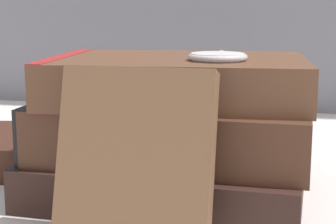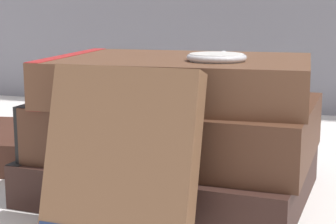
{
  "view_description": "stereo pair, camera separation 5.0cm",
  "coord_description": "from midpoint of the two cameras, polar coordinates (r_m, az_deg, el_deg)",
  "views": [
    {
      "loc": [
        0.1,
        -0.41,
        0.16
      ],
      "look_at": [
        -0.0,
        0.04,
        0.08
      ],
      "focal_mm": 60.0,
      "sensor_mm": 36.0,
      "label": 1
    },
    {
      "loc": [
        0.15,
        -0.39,
        0.16
      ],
      "look_at": [
        -0.0,
        0.04,
        0.08
      ],
      "focal_mm": 60.0,
      "sensor_mm": 36.0,
      "label": 2
    }
  ],
  "objects": [
    {
      "name": "ground_plane",
      "position": [
        0.45,
        2.23,
        -10.46
      ],
      "size": [
        3.0,
        3.0,
        0.0
      ],
      "primitive_type": "plane",
      "color": "silver"
    },
    {
      "name": "book_flat_bottom",
      "position": [
        0.49,
        2.92,
        -6.18
      ],
      "size": [
        0.23,
        0.18,
        0.04
      ],
      "rotation": [
        0.0,
        0.0,
        -0.03
      ],
      "color": "#331E19",
      "rests_on": "ground_plane"
    },
    {
      "name": "book_flat_middle",
      "position": [
        0.49,
        3.26,
        -1.41
      ],
      "size": [
        0.22,
        0.17,
        0.05
      ],
      "rotation": [
        0.0,
        0.0,
        -0.01
      ],
      "color": "#4C2D1E",
      "rests_on": "book_flat_bottom"
    },
    {
      "name": "book_flat_top",
      "position": [
        0.48,
        3.67,
        3.35
      ],
      "size": [
        0.23,
        0.17,
        0.04
      ],
      "rotation": [
        0.0,
        0.0,
        0.09
      ],
      "color": "brown",
      "rests_on": "book_flat_middle"
    },
    {
      "name": "book_leaning_front",
      "position": [
        0.38,
        -1.07,
        -5.4
      ],
      "size": [
        0.11,
        0.05,
        0.12
      ],
      "rotation": [
        -0.28,
        0.0,
        0.0
      ],
      "color": "brown",
      "rests_on": "ground_plane"
    },
    {
      "name": "pocket_watch",
      "position": [
        0.45,
        8.2,
        5.5
      ],
      "size": [
        0.05,
        0.05,
        0.01
      ],
      "color": "white",
      "rests_on": "book_flat_top"
    }
  ]
}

